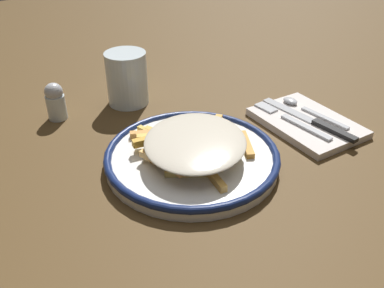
% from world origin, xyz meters
% --- Properties ---
extents(ground_plane, '(2.60, 2.60, 0.00)m').
position_xyz_m(ground_plane, '(0.00, 0.00, 0.00)').
color(ground_plane, '#523A1E').
extents(plate, '(0.29, 0.29, 0.02)m').
position_xyz_m(plate, '(0.00, 0.00, 0.01)').
color(plate, white).
rests_on(plate, ground_plane).
extents(fries_heap, '(0.24, 0.25, 0.04)m').
position_xyz_m(fries_heap, '(0.00, -0.00, 0.04)').
color(fries_heap, gold).
rests_on(fries_heap, plate).
extents(napkin, '(0.14, 0.20, 0.01)m').
position_xyz_m(napkin, '(0.25, -0.01, 0.01)').
color(napkin, silver).
rests_on(napkin, ground_plane).
extents(fork, '(0.03, 0.18, 0.00)m').
position_xyz_m(fork, '(0.22, -0.00, 0.02)').
color(fork, silver).
rests_on(fork, napkin).
extents(knife, '(0.04, 0.21, 0.01)m').
position_xyz_m(knife, '(0.25, -0.03, 0.02)').
color(knife, black).
rests_on(knife, napkin).
extents(spoon, '(0.03, 0.15, 0.01)m').
position_xyz_m(spoon, '(0.27, 0.02, 0.02)').
color(spoon, silver).
rests_on(spoon, napkin).
extents(water_glass, '(0.08, 0.08, 0.11)m').
position_xyz_m(water_glass, '(0.01, 0.26, 0.05)').
color(water_glass, silver).
rests_on(water_glass, ground_plane).
extents(salt_shaker, '(0.04, 0.04, 0.07)m').
position_xyz_m(salt_shaker, '(-0.14, 0.27, 0.04)').
color(salt_shaker, silver).
rests_on(salt_shaker, ground_plane).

